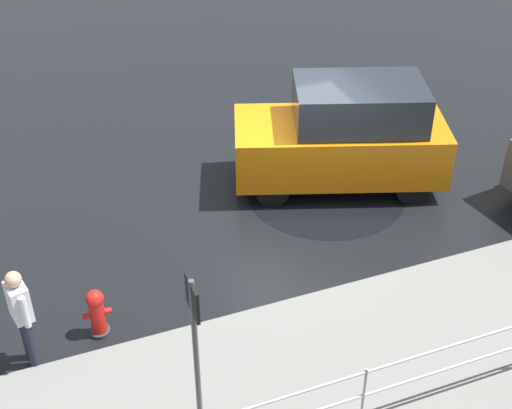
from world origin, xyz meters
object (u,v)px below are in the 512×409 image
Objects in this scene: moving_hatchback at (344,136)px; fire_hydrant at (97,313)px; pedestrian at (21,311)px; sign_post at (195,335)px.

moving_hatchback is 5.29× the size of fire_hydrant.
sign_post is at bearing 135.38° from pedestrian.
pedestrian is at bearing 12.84° from fire_hydrant.
fire_hydrant is at bearing 25.00° from moving_hatchback.
pedestrian is at bearing 23.18° from moving_hatchback.
sign_post reaches higher than pedestrian.
pedestrian is at bearing -44.62° from sign_post.
pedestrian is 0.68× the size of sign_post.
pedestrian is (0.98, 0.22, 0.56)m from fire_hydrant.
sign_post is at bearing 46.48° from moving_hatchback.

